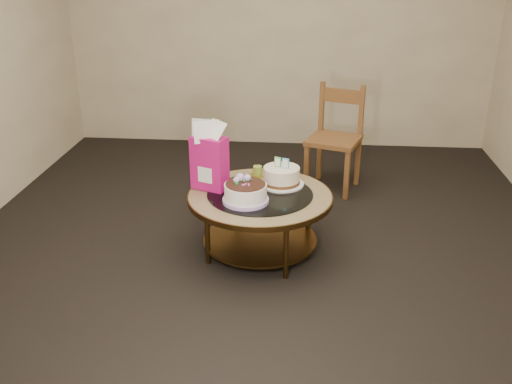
# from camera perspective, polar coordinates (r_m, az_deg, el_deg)

# --- Properties ---
(ground) EXTENTS (5.00, 5.00, 0.00)m
(ground) POSITION_cam_1_polar(r_m,az_deg,el_deg) (4.18, 0.39, -5.92)
(ground) COLOR black
(ground) RESTS_ON ground
(room_walls) EXTENTS (4.52, 5.02, 2.61)m
(room_walls) POSITION_cam_1_polar(r_m,az_deg,el_deg) (3.68, 0.46, 15.52)
(room_walls) COLOR beige
(room_walls) RESTS_ON ground
(coffee_table) EXTENTS (1.02, 1.02, 0.46)m
(coffee_table) POSITION_cam_1_polar(r_m,az_deg,el_deg) (4.01, 0.40, -1.21)
(coffee_table) COLOR #543818
(coffee_table) RESTS_ON ground
(decorated_cake) EXTENTS (0.31, 0.31, 0.18)m
(decorated_cake) POSITION_cam_1_polar(r_m,az_deg,el_deg) (3.83, -1.06, -0.15)
(decorated_cake) COLOR #BF9BDB
(decorated_cake) RESTS_ON coffee_table
(cream_cake) EXTENTS (0.32, 0.32, 0.21)m
(cream_cake) POSITION_cam_1_polar(r_m,az_deg,el_deg) (4.10, 2.56, 1.58)
(cream_cake) COLOR white
(cream_cake) RESTS_ON coffee_table
(gift_bag) EXTENTS (0.28, 0.24, 0.49)m
(gift_bag) POSITION_cam_1_polar(r_m,az_deg,el_deg) (3.99, -4.69, 3.62)
(gift_bag) COLOR #BF126D
(gift_bag) RESTS_ON coffee_table
(pillar_candle) EXTENTS (0.14, 0.14, 0.10)m
(pillar_candle) POSITION_cam_1_polar(r_m,az_deg,el_deg) (4.24, 0.15, 1.87)
(pillar_candle) COLOR #C9BB53
(pillar_candle) RESTS_ON coffee_table
(dining_chair) EXTENTS (0.55, 0.55, 0.93)m
(dining_chair) POSITION_cam_1_polar(r_m,az_deg,el_deg) (5.16, 7.93, 5.40)
(dining_chair) COLOR brown
(dining_chair) RESTS_ON ground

